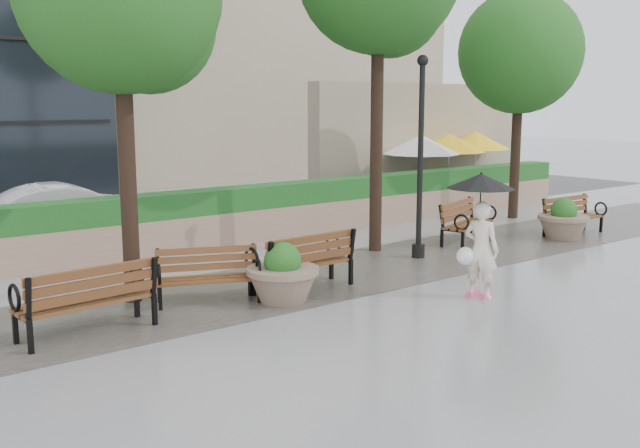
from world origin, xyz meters
TOP-DOWN VIEW (x-y plane):
  - ground at (0.00, 0.00)m, footprint 100.00×100.00m
  - cobble_strip at (0.00, 3.00)m, footprint 28.00×3.20m
  - hedge_wall at (0.00, 7.00)m, footprint 24.00×0.80m
  - cafe_wall at (9.50, 10.00)m, footprint 10.00×0.60m
  - cafe_hedge at (9.00, 7.80)m, footprint 8.00×0.50m
  - asphalt_street at (0.00, 11.00)m, footprint 40.00×7.00m
  - bench_0 at (-5.50, 2.35)m, footprint 2.04×0.94m
  - bench_1 at (-3.28, 2.74)m, footprint 1.84×1.30m
  - bench_2 at (-1.55, 2.42)m, footprint 2.02×0.87m
  - bench_3 at (4.26, 3.57)m, footprint 1.98×1.28m
  - bench_4 at (7.24, 2.59)m, footprint 1.82×0.78m
  - planter_left at (-2.25, 2.03)m, footprint 1.24×1.24m
  - planter_right at (6.48, 2.38)m, footprint 1.23×1.23m
  - lamppost at (2.10, 3.08)m, footprint 0.28×0.28m
  - tree_0 at (-4.11, 3.70)m, footprint 3.39×3.29m
  - tree_2 at (8.40, 5.31)m, footprint 3.57×3.49m
  - patio_umb_white at (7.79, 8.57)m, footprint 2.50×2.50m
  - patio_umb_yellow_a at (9.30, 8.75)m, footprint 2.50×2.50m
  - patio_umb_yellow_b at (11.25, 9.25)m, footprint 2.50×2.50m
  - car_right at (-3.10, 10.24)m, footprint 4.19×1.65m
  - pedestrian at (0.62, 0.18)m, footprint 1.18×1.18m

SIDE VIEW (x-z plane):
  - ground at x=0.00m, z-range 0.00..0.00m
  - asphalt_street at x=0.00m, z-range 0.00..0.00m
  - cobble_strip at x=0.00m, z-range 0.00..0.01m
  - bench_1 at x=-3.28m, z-range -0.19..0.74m
  - bench_4 at x=7.24m, z-range -0.19..0.77m
  - bench_3 at x=4.26m, z-range -0.20..0.79m
  - bench_0 at x=-5.50m, z-range -0.22..0.85m
  - bench_2 at x=-1.55m, z-range -0.22..0.85m
  - planter_right at x=6.48m, z-range -0.11..0.92m
  - planter_left at x=-2.25m, z-range -0.11..0.93m
  - cafe_hedge at x=9.00m, z-range 0.00..0.90m
  - hedge_wall at x=0.00m, z-range -0.01..1.34m
  - car_right at x=-3.10m, z-range 0.00..1.36m
  - pedestrian at x=0.62m, z-range 0.24..2.40m
  - lamppost at x=2.10m, z-range -0.25..4.10m
  - patio_umb_white at x=7.79m, z-range 0.84..3.14m
  - patio_umb_yellow_a at x=9.30m, z-range 0.84..3.14m
  - patio_umb_yellow_b at x=11.25m, z-range 0.84..3.14m
  - cafe_wall at x=9.50m, z-range 0.00..4.00m
  - tree_2 at x=8.40m, z-range 1.39..7.91m
  - tree_0 at x=-4.11m, z-range 1.60..8.36m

